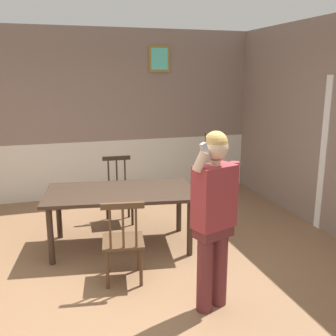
{
  "coord_description": "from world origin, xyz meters",
  "views": [
    {
      "loc": [
        -0.76,
        -3.69,
        2.12
      ],
      "look_at": [
        0.29,
        -0.22,
        1.24
      ],
      "focal_mm": 42.08,
      "sensor_mm": 36.0,
      "label": 1
    }
  ],
  "objects_px": {
    "chair_near_window": "(123,241)",
    "person_figure": "(215,211)",
    "dining_table": "(120,197)",
    "chair_by_doorway": "(119,191)"
  },
  "relations": [
    {
      "from": "chair_near_window",
      "to": "person_figure",
      "type": "bearing_deg",
      "value": -36.74
    },
    {
      "from": "dining_table",
      "to": "person_figure",
      "type": "height_order",
      "value": "person_figure"
    },
    {
      "from": "dining_table",
      "to": "chair_near_window",
      "type": "relative_size",
      "value": 2.11
    },
    {
      "from": "dining_table",
      "to": "person_figure",
      "type": "distance_m",
      "value": 1.68
    },
    {
      "from": "chair_near_window",
      "to": "person_figure",
      "type": "xyz_separation_m",
      "value": [
        0.69,
        -0.7,
        0.49
      ]
    },
    {
      "from": "person_figure",
      "to": "dining_table",
      "type": "bearing_deg",
      "value": -88.89
    },
    {
      "from": "dining_table",
      "to": "chair_near_window",
      "type": "distance_m",
      "value": 0.89
    },
    {
      "from": "chair_by_doorway",
      "to": "person_figure",
      "type": "relative_size",
      "value": 0.57
    },
    {
      "from": "person_figure",
      "to": "chair_near_window",
      "type": "bearing_deg",
      "value": -64.26
    },
    {
      "from": "dining_table",
      "to": "chair_near_window",
      "type": "xyz_separation_m",
      "value": [
        -0.13,
        -0.85,
        -0.2
      ]
    }
  ]
}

